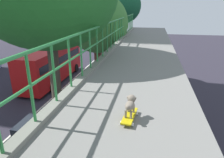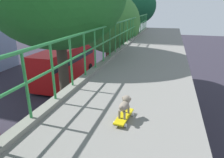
{
  "view_description": "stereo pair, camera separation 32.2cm",
  "coord_description": "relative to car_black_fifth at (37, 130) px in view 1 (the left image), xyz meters",
  "views": [
    {
      "loc": [
        1.38,
        -1.64,
        7.67
      ],
      "look_at": [
        0.62,
        2.15,
        6.27
      ],
      "focal_mm": 32.43,
      "sensor_mm": 36.0,
      "label": 1
    },
    {
      "loc": [
        1.69,
        -1.56,
        7.67
      ],
      "look_at": [
        0.62,
        2.15,
        6.27
      ],
      "focal_mm": 32.43,
      "sensor_mm": 36.0,
      "label": 2
    }
  ],
  "objects": [
    {
      "name": "roadside_tree_farthest",
      "position": [
        3.2,
        11.96,
        6.92
      ],
      "size": [
        3.9,
        3.9,
        9.5
      ],
      "color": "brown",
      "rests_on": "ground"
    },
    {
      "name": "roadside_tree_far",
      "position": [
        3.15,
        2.75,
        5.97
      ],
      "size": [
        3.69,
        3.69,
        8.5
      ],
      "color": "brown",
      "rests_on": "ground"
    },
    {
      "name": "toy_skateboard",
      "position": [
        6.19,
        -6.57,
        5.4
      ],
      "size": [
        0.25,
        0.55,
        0.08
      ],
      "color": "gold",
      "rests_on": "overpass_deck"
    },
    {
      "name": "car_black_fifth",
      "position": [
        0.0,
        0.0,
        0.0
      ],
      "size": [
        2.0,
        4.18,
        1.31
      ],
      "color": "black",
      "rests_on": "ground"
    },
    {
      "name": "city_bus",
      "position": [
        -3.81,
        9.72,
        1.36
      ],
      "size": [
        2.71,
        10.1,
        3.57
      ],
      "color": "#B01112",
      "rests_on": "ground"
    },
    {
      "name": "small_dog",
      "position": [
        6.19,
        -6.54,
        5.6
      ],
      "size": [
        0.17,
        0.37,
        0.3
      ],
      "color": "gray",
      "rests_on": "toy_skateboard"
    }
  ]
}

